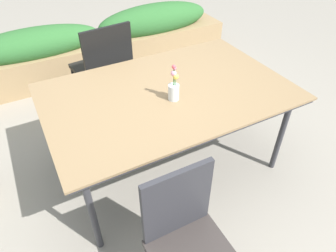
{
  "coord_description": "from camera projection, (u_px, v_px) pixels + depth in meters",
  "views": [
    {
      "loc": [
        -0.79,
        -1.71,
        1.95
      ],
      "look_at": [
        0.1,
        -0.05,
        0.42
      ],
      "focal_mm": 32.46,
      "sensor_mm": 36.0,
      "label": 1
    }
  ],
  "objects": [
    {
      "name": "ground_plane",
      "position": [
        155.0,
        162.0,
        2.69
      ],
      "size": [
        12.0,
        12.0,
        0.0
      ],
      "primitive_type": "plane",
      "color": "gray"
    },
    {
      "name": "dining_table",
      "position": [
        168.0,
        96.0,
        2.24
      ],
      "size": [
        1.78,
        1.16,
        0.75
      ],
      "color": "#8C704C",
      "rests_on": "ground"
    },
    {
      "name": "chair_far_side",
      "position": [
        104.0,
        65.0,
        2.91
      ],
      "size": [
        0.54,
        0.54,
        0.98
      ],
      "rotation": [
        0.0,
        0.0,
        0.11
      ],
      "color": "black",
      "rests_on": "ground"
    },
    {
      "name": "chair_near_left",
      "position": [
        187.0,
        239.0,
        1.56
      ],
      "size": [
        0.41,
        0.41,
        0.91
      ],
      "rotation": [
        0.0,
        0.0,
        3.13
      ],
      "color": "#38312F",
      "rests_on": "ground"
    },
    {
      "name": "flower_vase",
      "position": [
        174.0,
        89.0,
        2.08
      ],
      "size": [
        0.08,
        0.08,
        0.27
      ],
      "color": "silver",
      "rests_on": "dining_table"
    },
    {
      "name": "planter_box",
      "position": [
        102.0,
        44.0,
        3.81
      ],
      "size": [
        3.38,
        0.51,
        0.72
      ],
      "color": "#9E7F56",
      "rests_on": "ground"
    }
  ]
}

